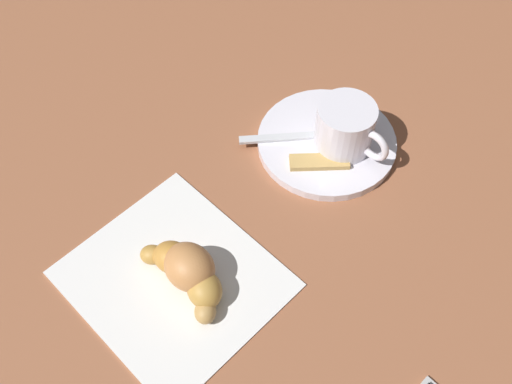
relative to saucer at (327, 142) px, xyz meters
name	(u,v)px	position (x,y,z in m)	size (l,w,h in m)	color
ground_plane	(267,215)	(-0.11, 0.01, -0.01)	(1.80, 1.80, 0.00)	#995B3B
saucer	(327,142)	(0.00, 0.00, 0.00)	(0.15, 0.15, 0.01)	white
espresso_cup	(346,128)	(0.00, -0.02, 0.03)	(0.06, 0.08, 0.05)	white
teaspoon	(327,134)	(0.00, 0.00, 0.01)	(0.10, 0.12, 0.01)	silver
sugar_packet	(319,162)	(-0.03, -0.01, 0.01)	(0.06, 0.02, 0.01)	tan
napkin	(174,278)	(-0.22, 0.04, 0.00)	(0.16, 0.18, 0.00)	white
croissant	(187,270)	(-0.21, 0.03, 0.02)	(0.07, 0.10, 0.04)	tan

